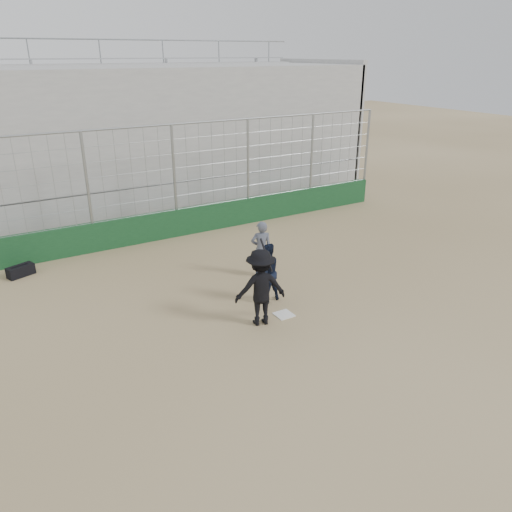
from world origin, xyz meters
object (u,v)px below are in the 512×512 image
umpire (261,252)px  equipment_bag (21,271)px  catcher_crouched (267,283)px  batter_at_plate (261,287)px

umpire → equipment_bag: umpire is taller
catcher_crouched → umpire: (0.75, 1.53, 0.21)m
catcher_crouched → equipment_bag: 7.59m
batter_at_plate → umpire: size_ratio=1.35×
catcher_crouched → umpire: bearing=63.8°
catcher_crouched → equipment_bag: bearing=136.3°
batter_at_plate → catcher_crouched: size_ratio=1.84×
catcher_crouched → equipment_bag: size_ratio=1.35×
umpire → batter_at_plate: bearing=76.5°
batter_at_plate → equipment_bag: batter_at_plate is taller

